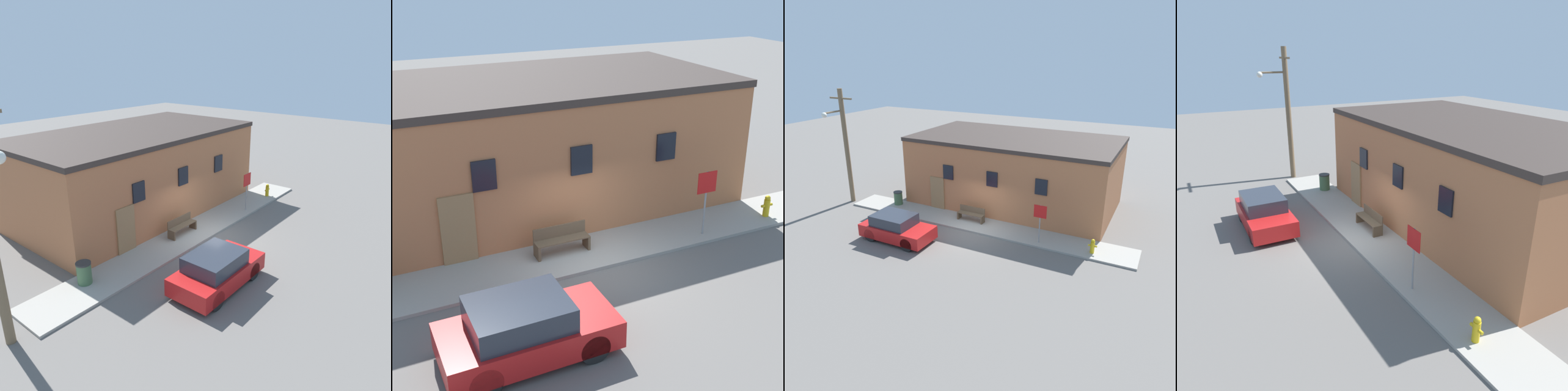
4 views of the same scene
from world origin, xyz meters
The scene contains 9 objects.
ground_plane centered at (0.00, 0.00, 0.00)m, with size 80.00×80.00×0.00m, color #66605B.
sidewalk centered at (0.00, 1.03, 0.05)m, with size 17.82×2.05×0.10m.
brick_building centered at (0.37, 5.49, 2.26)m, with size 12.99×7.00×4.51m.
fire_hydrant centered at (6.69, 0.62, 0.48)m, with size 0.44×0.21×0.76m.
stop_sign centered at (3.92, 0.45, 1.59)m, with size 0.69×0.06×2.13m.
bench centered at (-0.63, 1.30, 0.53)m, with size 1.68×0.44×0.84m.
trash_bin centered at (-6.21, 1.38, 0.54)m, with size 0.58×0.58×0.87m.
utility_pole centered at (-9.51, 0.52, 3.98)m, with size 1.80×1.75×7.50m.
parked_car centered at (-3.11, -2.57, 0.70)m, with size 3.93×1.84×1.45m.
Camera 3 is at (9.50, -17.06, 9.60)m, focal length 35.00 mm.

